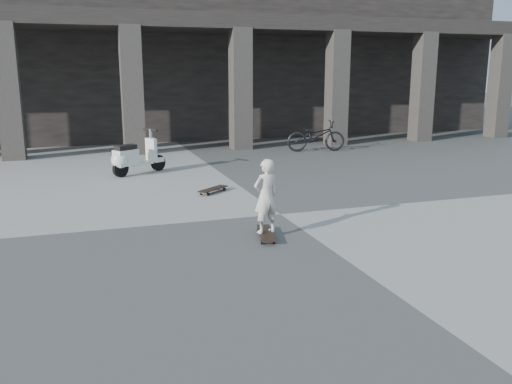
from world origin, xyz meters
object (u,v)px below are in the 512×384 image
object	(u,v)px
longboard	(266,233)
child	(266,196)
bicycle	(316,136)
skateboard_spare	(213,189)
scooter	(130,158)

from	to	relation	value
longboard	child	bearing A→B (deg)	166.59
longboard	bicycle	bearing A→B (deg)	-15.99
skateboard_spare	bicycle	size ratio (longest dim) A/B	0.41
longboard	skateboard_spare	size ratio (longest dim) A/B	1.19
skateboard_spare	child	size ratio (longest dim) A/B	0.66
longboard	child	world-z (taller)	child
child	bicycle	distance (m)	9.71
longboard	skateboard_spare	xyz separation A→B (m)	(-0.02, 3.45, 0.01)
longboard	skateboard_spare	bearing A→B (deg)	13.51
skateboard_spare	scooter	world-z (taller)	scooter
skateboard_spare	bicycle	bearing A→B (deg)	7.56
longboard	bicycle	world-z (taller)	bicycle
child	bicycle	world-z (taller)	child
scooter	child	bearing A→B (deg)	-107.25
child	scooter	world-z (taller)	child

